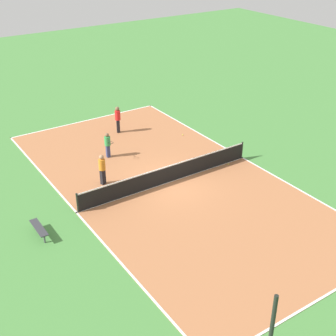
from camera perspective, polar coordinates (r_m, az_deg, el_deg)
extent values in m
plane|color=#47843D|center=(25.31, 0.00, -1.79)|extent=(80.00, 80.00, 0.00)
cube|color=#AD6B42|center=(25.31, 0.00, -1.78)|extent=(10.77, 21.05, 0.02)
cube|color=white|center=(28.25, 9.06, 1.26)|extent=(0.10, 21.05, 0.00)
cube|color=white|center=(23.23, -11.09, -5.36)|extent=(0.10, 21.05, 0.00)
cube|color=white|center=(33.65, -9.96, 5.72)|extent=(10.77, 0.10, 0.00)
cube|color=white|center=(19.17, 18.20, -14.82)|extent=(10.77, 0.10, 0.00)
cube|color=white|center=(25.30, 0.00, -1.75)|extent=(10.77, 0.10, 0.00)
cylinder|color=black|center=(27.95, 8.99, 2.17)|extent=(0.10, 0.10, 1.05)
cylinder|color=black|center=(22.97, -10.98, -4.19)|extent=(0.10, 0.10, 1.05)
cube|color=black|center=(25.06, 0.00, -0.76)|extent=(10.47, 0.03, 1.00)
cube|color=white|center=(24.83, 0.00, 0.19)|extent=(10.47, 0.04, 0.06)
cube|color=#333338|center=(21.85, -15.48, -7.01)|extent=(0.36, 1.56, 0.04)
cylinder|color=#4C4C51|center=(22.48, -15.95, -6.68)|extent=(0.08, 0.08, 0.41)
cylinder|color=#4C4C51|center=(21.48, -14.83, -8.33)|extent=(0.08, 0.08, 0.41)
cube|color=black|center=(31.27, -6.09, 5.12)|extent=(0.28, 0.31, 0.90)
cylinder|color=red|center=(30.98, -6.16, 6.42)|extent=(0.46, 0.46, 0.63)
sphere|color=brown|center=(30.81, -6.20, 7.20)|extent=(0.27, 0.27, 0.27)
cube|color=navy|center=(28.05, -7.32, 2.08)|extent=(0.23, 0.28, 0.77)
cylinder|color=green|center=(27.77, -7.40, 3.29)|extent=(0.40, 0.40, 0.54)
sphere|color=brown|center=(27.61, -7.45, 4.02)|extent=(0.23, 0.23, 0.23)
cylinder|color=#262626|center=(27.44, -7.20, 3.30)|extent=(0.07, 0.28, 0.03)
torus|color=black|center=(27.20, -7.00, 3.07)|extent=(0.34, 0.34, 0.02)
cube|color=black|center=(25.19, -7.95, -1.06)|extent=(0.30, 0.26, 0.87)
cylinder|color=orange|center=(24.84, -8.06, 0.42)|extent=(0.45, 0.45, 0.61)
sphere|color=#A87A56|center=(24.65, -8.12, 1.31)|extent=(0.26, 0.26, 0.26)
sphere|color=#CCE033|center=(30.82, 1.81, 4.07)|extent=(0.07, 0.07, 0.07)
sphere|color=#CCE033|center=(27.31, 7.36, 0.48)|extent=(0.07, 0.07, 0.07)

